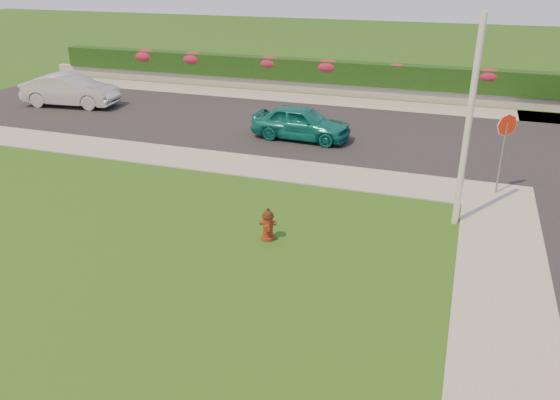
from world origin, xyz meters
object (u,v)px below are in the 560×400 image
at_px(fire_hydrant, 268,225).
at_px(sedan_teal, 301,123).
at_px(utility_pole, 468,126).
at_px(sedan_silver, 71,90).
at_px(stop_sign, 505,136).

distance_m(fire_hydrant, sedan_teal, 8.34).
bearing_deg(utility_pole, sedan_teal, 136.59).
xyz_separation_m(fire_hydrant, utility_pole, (4.35, 2.48, 2.25)).
bearing_deg(utility_pole, fire_hydrant, -150.31).
distance_m(sedan_teal, utility_pole, 8.50).
xyz_separation_m(sedan_teal, sedan_silver, (-11.85, 1.50, 0.09)).
xyz_separation_m(sedan_teal, stop_sign, (7.07, -3.23, 1.12)).
bearing_deg(stop_sign, fire_hydrant, -150.57).
height_order(fire_hydrant, sedan_teal, sedan_teal).
distance_m(utility_pole, stop_sign, 2.80).
bearing_deg(stop_sign, utility_pole, -126.23).
xyz_separation_m(fire_hydrant, sedan_silver, (-13.51, 9.66, 0.39)).
height_order(sedan_teal, utility_pole, utility_pole).
height_order(sedan_teal, sedan_silver, sedan_silver).
distance_m(fire_hydrant, stop_sign, 7.45).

